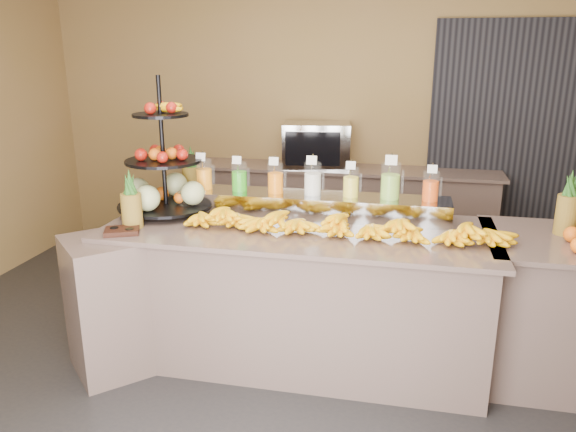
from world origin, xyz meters
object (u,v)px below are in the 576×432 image
(pitcher_tray, at_px, (312,205))
(oven_warmer, at_px, (317,145))
(condiment_caddy, at_px, (122,231))
(fruit_stand, at_px, (171,179))
(banana_heap, at_px, (338,222))

(pitcher_tray, xyz_separation_m, oven_warmer, (-0.25, 1.67, 0.14))
(condiment_caddy, bearing_deg, fruit_stand, 76.65)
(banana_heap, distance_m, oven_warmer, 2.07)
(banana_heap, bearing_deg, oven_warmer, 103.18)
(pitcher_tray, xyz_separation_m, condiment_caddy, (-1.10, -0.64, -0.06))
(pitcher_tray, xyz_separation_m, fruit_stand, (-0.98, -0.13, 0.16))
(fruit_stand, xyz_separation_m, condiment_caddy, (-0.12, -0.51, -0.22))
(banana_heap, xyz_separation_m, oven_warmer, (-0.47, 2.01, 0.14))
(fruit_stand, height_order, condiment_caddy, fruit_stand)
(fruit_stand, relative_size, condiment_caddy, 4.53)
(oven_warmer, bearing_deg, banana_heap, -84.40)
(pitcher_tray, bearing_deg, condiment_caddy, -149.86)
(pitcher_tray, bearing_deg, fruit_stand, -172.46)
(pitcher_tray, height_order, condiment_caddy, pitcher_tray)
(pitcher_tray, distance_m, fruit_stand, 1.00)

